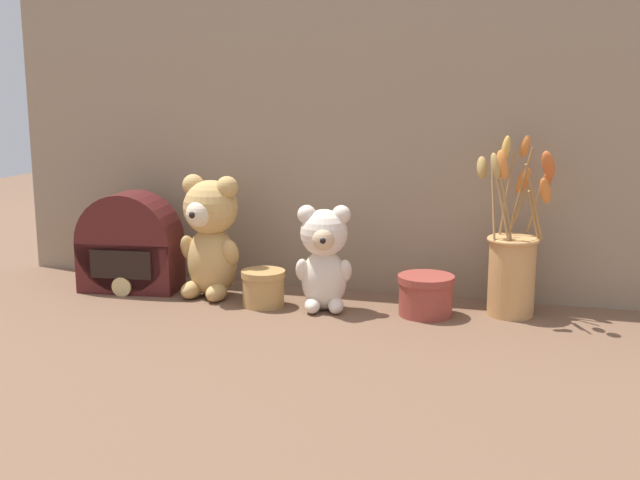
# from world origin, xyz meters

# --- Properties ---
(ground_plane) EXTENTS (4.00, 4.00, 0.00)m
(ground_plane) POSITION_xyz_m (0.00, 0.00, 0.00)
(ground_plane) COLOR brown
(backdrop_wall) EXTENTS (1.50, 0.02, 0.78)m
(backdrop_wall) POSITION_xyz_m (0.00, 0.17, 0.39)
(backdrop_wall) COLOR gray
(backdrop_wall) RESTS_ON ground
(teddy_bear_large) EXTENTS (0.14, 0.13, 0.25)m
(teddy_bear_large) POSITION_xyz_m (-0.24, 0.03, 0.13)
(teddy_bear_large) COLOR tan
(teddy_bear_large) RESTS_ON ground
(teddy_bear_medium) EXTENTS (0.12, 0.10, 0.21)m
(teddy_bear_medium) POSITION_xyz_m (0.01, -0.00, 0.11)
(teddy_bear_medium) COLOR beige
(teddy_bear_medium) RESTS_ON ground
(flower_vase) EXTENTS (0.15, 0.14, 0.34)m
(flower_vase) POSITION_xyz_m (0.37, 0.06, 0.11)
(flower_vase) COLOR tan
(flower_vase) RESTS_ON ground
(vintage_radio) EXTENTS (0.22, 0.13, 0.21)m
(vintage_radio) POSITION_xyz_m (-0.42, 0.03, 0.09)
(vintage_radio) COLOR #4C1919
(vintage_radio) RESTS_ON ground
(decorative_tin_tall) EXTENTS (0.11, 0.11, 0.08)m
(decorative_tin_tall) POSITION_xyz_m (0.21, 0.02, 0.04)
(decorative_tin_tall) COLOR #993D33
(decorative_tin_tall) RESTS_ON ground
(decorative_tin_short) EXTENTS (0.09, 0.09, 0.07)m
(decorative_tin_short) POSITION_xyz_m (-0.11, -0.01, 0.04)
(decorative_tin_short) COLOR tan
(decorative_tin_short) RESTS_ON ground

